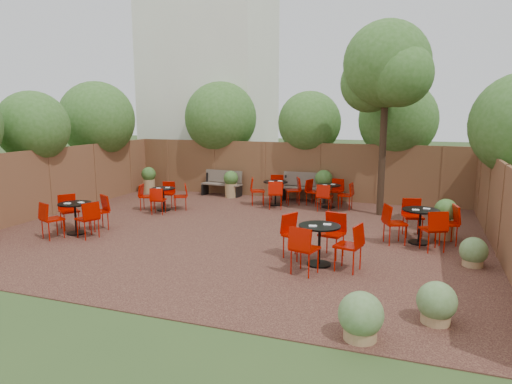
% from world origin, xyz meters
% --- Properties ---
extents(ground, '(80.00, 80.00, 0.00)m').
position_xyz_m(ground, '(0.00, 0.00, 0.00)').
color(ground, '#354F23').
rests_on(ground, ground).
extents(courtyard_paving, '(12.00, 10.00, 0.02)m').
position_xyz_m(courtyard_paving, '(0.00, 0.00, 0.01)').
color(courtyard_paving, '#331714').
rests_on(courtyard_paving, ground).
extents(fence_back, '(12.00, 0.08, 2.00)m').
position_xyz_m(fence_back, '(0.00, 5.00, 1.00)').
color(fence_back, brown).
rests_on(fence_back, ground).
extents(fence_left, '(0.08, 10.00, 2.00)m').
position_xyz_m(fence_left, '(-6.00, 0.00, 1.00)').
color(fence_left, brown).
rests_on(fence_left, ground).
extents(fence_right, '(0.08, 10.00, 2.00)m').
position_xyz_m(fence_right, '(6.00, 0.00, 1.00)').
color(fence_right, brown).
rests_on(fence_right, ground).
extents(neighbour_building, '(5.00, 4.00, 8.00)m').
position_xyz_m(neighbour_building, '(-4.50, 8.00, 4.00)').
color(neighbour_building, silver).
rests_on(neighbour_building, ground).
extents(overhang_foliage, '(15.83, 10.88, 2.74)m').
position_xyz_m(overhang_foliage, '(-1.60, 3.03, 2.76)').
color(overhang_foliage, '#335E1E').
rests_on(overhang_foliage, ground).
extents(courtyard_tree, '(2.65, 2.55, 5.61)m').
position_xyz_m(courtyard_tree, '(3.23, 3.28, 4.21)').
color(courtyard_tree, black).
rests_on(courtyard_tree, courtyard_paving).
extents(park_bench_left, '(1.53, 0.62, 0.92)m').
position_xyz_m(park_bench_left, '(-2.49, 4.63, 0.49)').
color(park_bench_left, brown).
rests_on(park_bench_left, courtyard_paving).
extents(park_bench_right, '(1.59, 0.51, 0.98)m').
position_xyz_m(park_bench_right, '(0.61, 4.63, 0.53)').
color(park_bench_right, brown).
rests_on(park_bench_right, courtyard_paving).
extents(bistro_tables, '(9.86, 7.26, 0.95)m').
position_xyz_m(bistro_tables, '(0.46, 0.85, 0.48)').
color(bistro_tables, black).
rests_on(bistro_tables, courtyard_paving).
extents(planters, '(10.83, 4.16, 1.09)m').
position_xyz_m(planters, '(-0.12, 3.68, 0.57)').
color(planters, '#9B794D').
rests_on(planters, courtyard_paving).
extents(low_shrubs, '(2.32, 4.39, 0.67)m').
position_xyz_m(low_shrubs, '(4.46, -3.32, 0.32)').
color(low_shrubs, '#9B794D').
rests_on(low_shrubs, courtyard_paving).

